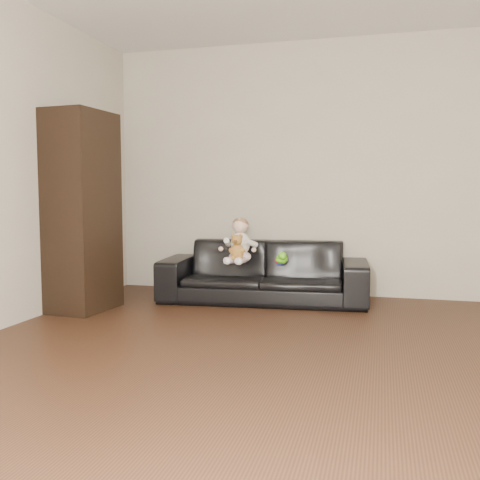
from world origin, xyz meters
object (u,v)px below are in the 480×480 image
(toy_green, at_px, (282,259))
(toy_rattle, at_px, (278,261))
(toy_blue_disc, at_px, (280,263))
(baby, at_px, (240,243))
(teddy_bear, at_px, (237,247))
(cabinet, at_px, (82,212))
(sofa, at_px, (264,271))

(toy_green, relative_size, toy_rattle, 2.13)
(toy_blue_disc, bearing_deg, toy_rattle, -126.54)
(baby, relative_size, toy_green, 3.16)
(teddy_bear, relative_size, toy_blue_disc, 2.71)
(teddy_bear, xyz_separation_m, toy_blue_disc, (0.38, 0.16, -0.16))
(baby, bearing_deg, toy_rattle, 12.21)
(toy_green, bearing_deg, toy_rattle, -170.38)
(cabinet, bearing_deg, toy_green, 27.19)
(baby, distance_m, toy_blue_disc, 0.43)
(teddy_bear, bearing_deg, cabinet, -151.80)
(cabinet, xyz_separation_m, toy_rattle, (1.64, 0.70, -0.47))
(sofa, bearing_deg, cabinet, -156.13)
(sofa, distance_m, toy_green, 0.26)
(toy_rattle, bearing_deg, toy_green, 9.62)
(cabinet, distance_m, toy_green, 1.87)
(teddy_bear, distance_m, toy_blue_disc, 0.44)
(teddy_bear, distance_m, toy_rattle, 0.41)
(teddy_bear, bearing_deg, sofa, 54.37)
(cabinet, xyz_separation_m, baby, (1.27, 0.70, -0.31))
(cabinet, height_order, toy_green, cabinet)
(baby, bearing_deg, cabinet, -139.64)
(toy_green, bearing_deg, sofa, 153.52)
(cabinet, bearing_deg, sofa, 32.86)
(teddy_bear, bearing_deg, toy_blue_disc, 27.04)
(baby, relative_size, teddy_bear, 1.82)
(cabinet, height_order, toy_blue_disc, cabinet)
(toy_green, bearing_deg, toy_blue_disc, 136.91)
(cabinet, height_order, toy_rattle, cabinet)
(sofa, height_order, toy_green, sofa)
(cabinet, bearing_deg, baby, 33.13)
(baby, height_order, toy_green, baby)
(baby, bearing_deg, toy_green, 12.94)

